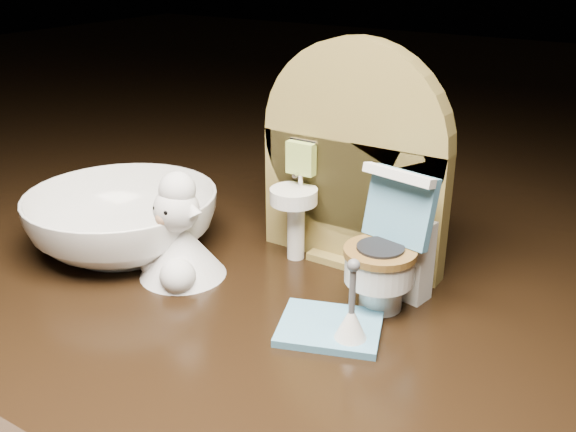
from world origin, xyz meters
name	(u,v)px	position (x,y,z in m)	size (l,w,h in m)	color
backdrop_panel	(352,169)	(0.00, 0.06, 0.07)	(0.13, 0.05, 0.15)	olive
toy_toilet	(391,256)	(0.05, 0.03, 0.03)	(0.05, 0.06, 0.09)	white
bath_mat	(330,327)	(0.03, -0.02, 0.00)	(0.06, 0.05, 0.00)	#5393B8
toilet_brush	(351,323)	(0.05, -0.03, 0.01)	(0.02, 0.02, 0.05)	white
plush_lamb	(179,241)	(-0.08, -0.02, 0.03)	(0.06, 0.06, 0.07)	silver
ceramic_bowl	(123,221)	(-0.14, -0.01, 0.02)	(0.13, 0.13, 0.04)	white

